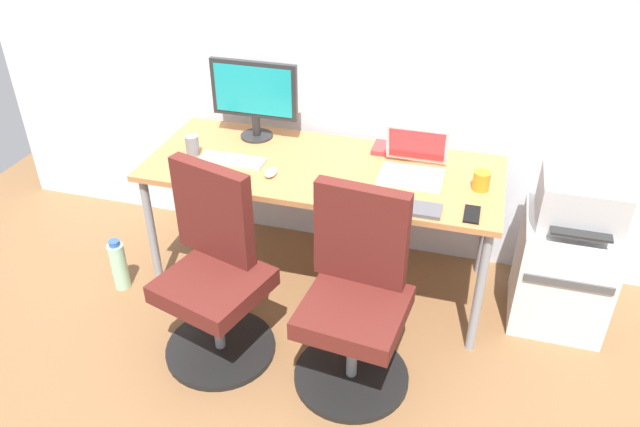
{
  "coord_description": "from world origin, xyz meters",
  "views": [
    {
      "loc": [
        0.75,
        -2.68,
        2.24
      ],
      "look_at": [
        0.0,
        -0.05,
        0.48
      ],
      "focal_mm": 34.71,
      "sensor_mm": 36.0,
      "label": 1
    }
  ],
  "objects_px": {
    "printer": "(581,201)",
    "open_laptop": "(413,164)",
    "side_cabinet": "(562,271)",
    "office_chair_right": "(356,301)",
    "office_chair_left": "(215,275)",
    "coffee_mug": "(481,181)",
    "desktop_monitor": "(254,94)",
    "water_bottle_on_floor": "(119,265)"
  },
  "relations": [
    {
      "from": "water_bottle_on_floor",
      "to": "side_cabinet",
      "type": "bearing_deg",
      "value": 9.98
    },
    {
      "from": "office_chair_left",
      "to": "office_chair_right",
      "type": "xyz_separation_m",
      "value": [
        0.68,
        0.0,
        0.0
      ]
    },
    {
      "from": "side_cabinet",
      "to": "printer",
      "type": "distance_m",
      "value": 0.42
    },
    {
      "from": "side_cabinet",
      "to": "desktop_monitor",
      "type": "bearing_deg",
      "value": 173.68
    },
    {
      "from": "office_chair_right",
      "to": "water_bottle_on_floor",
      "type": "relative_size",
      "value": 3.03
    },
    {
      "from": "side_cabinet",
      "to": "coffee_mug",
      "type": "bearing_deg",
      "value": -173.21
    },
    {
      "from": "printer",
      "to": "side_cabinet",
      "type": "bearing_deg",
      "value": 90.0
    },
    {
      "from": "office_chair_right",
      "to": "coffee_mug",
      "type": "distance_m",
      "value": 0.84
    },
    {
      "from": "printer",
      "to": "open_laptop",
      "type": "bearing_deg",
      "value": 179.26
    },
    {
      "from": "printer",
      "to": "water_bottle_on_floor",
      "type": "distance_m",
      "value": 2.43
    },
    {
      "from": "water_bottle_on_floor",
      "to": "open_laptop",
      "type": "relative_size",
      "value": 1.0
    },
    {
      "from": "printer",
      "to": "coffee_mug",
      "type": "xyz_separation_m",
      "value": [
        -0.47,
        -0.05,
        0.07
      ]
    },
    {
      "from": "side_cabinet",
      "to": "open_laptop",
      "type": "height_order",
      "value": "open_laptop"
    },
    {
      "from": "office_chair_left",
      "to": "office_chair_right",
      "type": "distance_m",
      "value": 0.68
    },
    {
      "from": "side_cabinet",
      "to": "printer",
      "type": "relative_size",
      "value": 1.49
    },
    {
      "from": "side_cabinet",
      "to": "coffee_mug",
      "type": "relative_size",
      "value": 6.48
    },
    {
      "from": "side_cabinet",
      "to": "water_bottle_on_floor",
      "type": "bearing_deg",
      "value": -170.02
    },
    {
      "from": "printer",
      "to": "open_laptop",
      "type": "distance_m",
      "value": 0.8
    },
    {
      "from": "coffee_mug",
      "to": "side_cabinet",
      "type": "bearing_deg",
      "value": 6.79
    },
    {
      "from": "water_bottle_on_floor",
      "to": "desktop_monitor",
      "type": "distance_m",
      "value": 1.2
    },
    {
      "from": "side_cabinet",
      "to": "desktop_monitor",
      "type": "distance_m",
      "value": 1.84
    },
    {
      "from": "office_chair_right",
      "to": "open_laptop",
      "type": "relative_size",
      "value": 3.03
    },
    {
      "from": "side_cabinet",
      "to": "printer",
      "type": "xyz_separation_m",
      "value": [
        0.0,
        -0.0,
        0.42
      ]
    },
    {
      "from": "printer",
      "to": "coffee_mug",
      "type": "distance_m",
      "value": 0.47
    },
    {
      "from": "office_chair_right",
      "to": "printer",
      "type": "bearing_deg",
      "value": 35.24
    },
    {
      "from": "water_bottle_on_floor",
      "to": "coffee_mug",
      "type": "xyz_separation_m",
      "value": [
        1.86,
        0.35,
        0.64
      ]
    },
    {
      "from": "office_chair_left",
      "to": "side_cabinet",
      "type": "relative_size",
      "value": 1.58
    },
    {
      "from": "open_laptop",
      "to": "coffee_mug",
      "type": "xyz_separation_m",
      "value": [
        0.33,
        -0.07,
        -0.01
      ]
    },
    {
      "from": "desktop_monitor",
      "to": "open_laptop",
      "type": "distance_m",
      "value": 0.94
    },
    {
      "from": "office_chair_right",
      "to": "open_laptop",
      "type": "bearing_deg",
      "value": 79.24
    },
    {
      "from": "desktop_monitor",
      "to": "coffee_mug",
      "type": "distance_m",
      "value": 1.27
    },
    {
      "from": "office_chair_right",
      "to": "desktop_monitor",
      "type": "xyz_separation_m",
      "value": [
        -0.77,
        0.84,
        0.56
      ]
    },
    {
      "from": "printer",
      "to": "open_laptop",
      "type": "xyz_separation_m",
      "value": [
        -0.8,
        0.01,
        0.07
      ]
    },
    {
      "from": "side_cabinet",
      "to": "water_bottle_on_floor",
      "type": "relative_size",
      "value": 1.92
    },
    {
      "from": "office_chair_right",
      "to": "open_laptop",
      "type": "height_order",
      "value": "open_laptop"
    },
    {
      "from": "office_chair_left",
      "to": "coffee_mug",
      "type": "bearing_deg",
      "value": 27.92
    },
    {
      "from": "side_cabinet",
      "to": "office_chair_left",
      "type": "bearing_deg",
      "value": -157.68
    },
    {
      "from": "office_chair_right",
      "to": "side_cabinet",
      "type": "height_order",
      "value": "office_chair_right"
    },
    {
      "from": "printer",
      "to": "desktop_monitor",
      "type": "bearing_deg",
      "value": 173.65
    },
    {
      "from": "desktop_monitor",
      "to": "side_cabinet",
      "type": "bearing_deg",
      "value": -6.32
    },
    {
      "from": "office_chair_right",
      "to": "printer",
      "type": "height_order",
      "value": "office_chair_right"
    },
    {
      "from": "coffee_mug",
      "to": "office_chair_left",
      "type": "bearing_deg",
      "value": -152.08
    }
  ]
}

